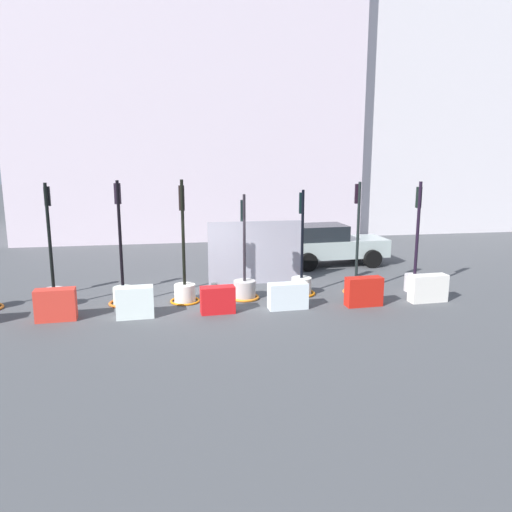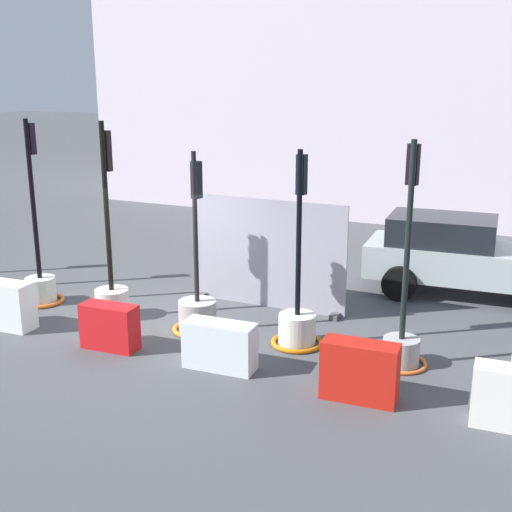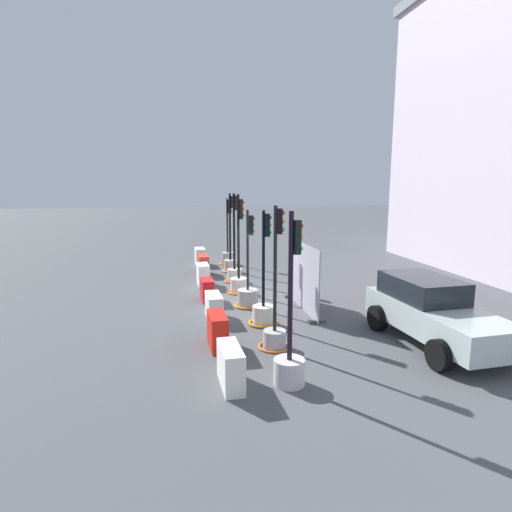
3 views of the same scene
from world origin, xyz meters
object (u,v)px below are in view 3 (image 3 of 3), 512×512
at_px(traffic_light_1, 230,260).
at_px(construction_barrier_5, 218,331).
at_px(construction_barrier_1, 203,265).
at_px(construction_barrier_2, 203,275).
at_px(construction_barrier_3, 207,290).
at_px(traffic_light_3, 239,278).
at_px(construction_barrier_6, 231,366).
at_px(car_silver_hatchback, 432,311).
at_px(construction_barrier_4, 214,307).
at_px(traffic_light_6, 275,325).
at_px(traffic_light_4, 248,294).
at_px(traffic_light_5, 264,308).
at_px(traffic_light_7, 290,356).
at_px(traffic_light_0, 228,254).
at_px(construction_barrier_0, 200,257).
at_px(traffic_light_2, 235,268).

bearing_deg(traffic_light_1, construction_barrier_5, -8.78).
bearing_deg(construction_barrier_1, construction_barrier_2, -3.00).
bearing_deg(construction_barrier_3, traffic_light_3, 125.29).
relative_size(construction_barrier_6, car_silver_hatchback, 0.27).
height_order(construction_barrier_1, construction_barrier_4, construction_barrier_1).
height_order(construction_barrier_1, construction_barrier_3, construction_barrier_1).
xyz_separation_m(traffic_light_6, construction_barrier_6, (1.81, -1.34, -0.18)).
xyz_separation_m(traffic_light_4, traffic_light_5, (1.87, 0.16, 0.04)).
bearing_deg(traffic_light_5, traffic_light_6, -2.03).
bearing_deg(construction_barrier_6, construction_barrier_4, 179.90).
bearing_deg(traffic_light_7, construction_barrier_1, -173.86).
distance_m(traffic_light_3, construction_barrier_5, 5.39).
bearing_deg(construction_barrier_1, traffic_light_4, 12.83).
relative_size(traffic_light_0, construction_barrier_6, 2.85).
distance_m(construction_barrier_3, construction_barrier_4, 2.06).
relative_size(traffic_light_4, construction_barrier_0, 2.95).
bearing_deg(traffic_light_6, traffic_light_4, -178.43).
xyz_separation_m(construction_barrier_1, construction_barrier_4, (6.44, -0.01, -0.06)).
bearing_deg(traffic_light_2, construction_barrier_4, -14.65).
xyz_separation_m(traffic_light_4, construction_barrier_1, (-5.34, -1.22, 0.01)).
height_order(traffic_light_7, construction_barrier_6, traffic_light_7).
distance_m(traffic_light_4, construction_barrier_4, 1.65).
distance_m(traffic_light_0, traffic_light_2, 3.90).
bearing_deg(car_silver_hatchback, construction_barrier_6, -75.08).
bearing_deg(construction_barrier_5, traffic_light_1, 171.22).
xyz_separation_m(traffic_light_6, construction_barrier_0, (-11.30, -1.34, -0.18)).
distance_m(construction_barrier_1, construction_barrier_4, 6.44).
distance_m(traffic_light_6, construction_barrier_4, 2.90).
bearing_deg(traffic_light_3, construction_barrier_1, -161.57).
relative_size(traffic_light_7, construction_barrier_0, 3.24).
bearing_deg(traffic_light_6, traffic_light_7, -3.97).
bearing_deg(traffic_light_6, construction_barrier_2, -168.33).
relative_size(construction_barrier_0, construction_barrier_2, 1.06).
bearing_deg(traffic_light_4, construction_barrier_2, -157.74).
height_order(traffic_light_2, construction_barrier_3, traffic_light_2).
bearing_deg(construction_barrier_1, construction_barrier_5, -0.67).
relative_size(traffic_light_3, traffic_light_4, 1.14).
relative_size(traffic_light_0, construction_barrier_3, 3.39).
bearing_deg(traffic_light_0, construction_barrier_5, -7.73).
height_order(traffic_light_1, traffic_light_4, traffic_light_1).
xyz_separation_m(traffic_light_1, traffic_light_3, (3.81, -0.13, -0.01)).
height_order(construction_barrier_0, construction_barrier_3, construction_barrier_0).
bearing_deg(construction_barrier_1, traffic_light_3, 18.43).
xyz_separation_m(traffic_light_1, traffic_light_6, (9.32, 0.02, 0.02)).
xyz_separation_m(traffic_light_0, construction_barrier_4, (8.67, -1.40, -0.13)).
bearing_deg(construction_barrier_5, traffic_light_6, 78.86).
bearing_deg(traffic_light_3, traffic_light_5, 3.33).
height_order(traffic_light_4, construction_barrier_6, traffic_light_4).
bearing_deg(traffic_light_5, traffic_light_2, -178.51).
bearing_deg(traffic_light_0, traffic_light_5, -0.03).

